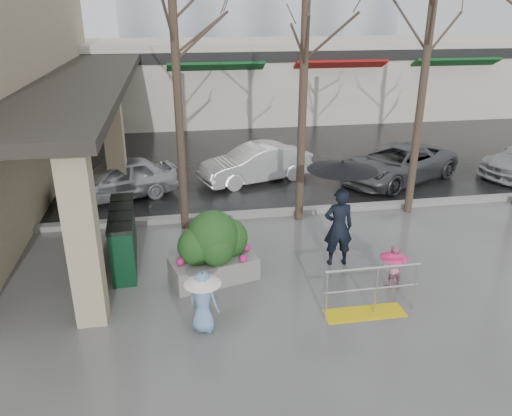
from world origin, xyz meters
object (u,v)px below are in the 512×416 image
object	(u,v)px
tree_west	(174,30)
child_blue	(203,296)
car_a	(117,179)
woman	(340,201)
news_boxes	(123,237)
car_b	(256,163)
car_c	(397,163)
handrail	(369,297)
child_pink	(393,263)
tree_midwest	(305,23)
tree_mideast	(429,37)
planter	(213,247)

from	to	relation	value
tree_west	child_blue	bearing A→B (deg)	-87.93
car_a	child_blue	bearing A→B (deg)	-1.52
woman	news_boxes	distance (m)	5.03
child_blue	car_b	size ratio (longest dim) A/B	0.31
tree_west	car_c	world-z (taller)	tree_west
handrail	child_pink	bearing A→B (deg)	45.43
child_pink	car_c	xyz separation A→B (m)	(3.10, 6.62, 0.07)
news_boxes	car_c	xyz separation A→B (m)	(8.79, 4.56, -0.03)
car_b	child_pink	bearing A→B (deg)	-5.01
news_boxes	car_b	distance (m)	6.68
tree_midwest	woman	world-z (taller)	tree_midwest
tree_mideast	news_boxes	xyz separation A→B (m)	(-7.95, -1.85, -4.20)
news_boxes	car_b	size ratio (longest dim) A/B	0.63
tree_west	woman	distance (m)	5.60
car_c	woman	bearing A→B (deg)	-62.68
tree_west	planter	xyz separation A→B (m)	(0.53, -2.93, -4.32)
child_pink	car_b	xyz separation A→B (m)	(-1.67, 7.41, 0.07)
child_blue	car_c	size ratio (longest dim) A/B	0.27
handrail	tree_mideast	size ratio (longest dim) A/B	0.29
handrail	car_c	bearing A→B (deg)	62.09
handrail	child_blue	world-z (taller)	child_blue
tree_west	car_c	xyz separation A→B (m)	(7.34, 2.71, -4.45)
child_pink	handrail	bearing A→B (deg)	45.71
woman	car_c	bearing A→B (deg)	-122.69
tree_mideast	child_blue	bearing A→B (deg)	-142.92
tree_mideast	car_c	size ratio (longest dim) A/B	1.43
handrail	car_b	distance (m)	8.34
tree_mideast	child_pink	xyz separation A→B (m)	(-2.27, -3.91, -4.30)
car_b	car_c	world-z (taller)	same
car_a	child_pink	bearing A→B (deg)	25.92
handrail	tree_west	world-z (taller)	tree_west
tree_midwest	car_a	size ratio (longest dim) A/B	1.89
child_pink	car_c	distance (m)	7.31
car_a	car_b	bearing A→B (deg)	83.49
car_b	planter	bearing A→B (deg)	-35.30
planter	car_a	size ratio (longest dim) A/B	0.54
woman	car_a	xyz separation A→B (m)	(-5.39, 5.31, -0.94)
child_pink	car_a	xyz separation A→B (m)	(-6.21, 6.51, 0.07)
news_boxes	car_a	distance (m)	4.47
child_pink	news_boxes	bearing A→B (deg)	-19.66
car_b	child_blue	bearing A→B (deg)	-33.84
news_boxes	car_c	world-z (taller)	news_boxes
tree_midwest	child_blue	xyz separation A→B (m)	(-3.03, -4.78, -4.52)
tree_west	child_blue	world-z (taller)	tree_west
planter	tree_mideast	bearing A→B (deg)	26.16
handrail	planter	distance (m)	3.41
tree_midwest	car_b	distance (m)	5.81
tree_west	car_b	xyz separation A→B (m)	(2.56, 3.49, -4.45)
child_blue	car_a	bearing A→B (deg)	-42.86
tree_midwest	tree_mideast	world-z (taller)	tree_midwest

